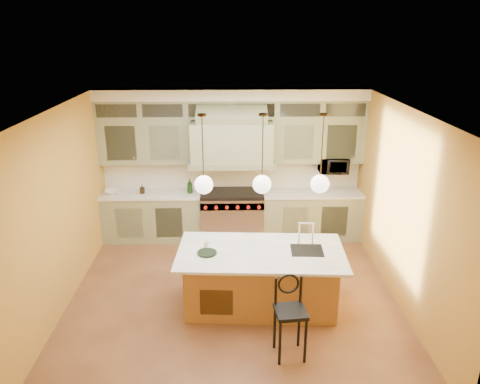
{
  "coord_description": "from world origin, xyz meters",
  "views": [
    {
      "loc": [
        -0.04,
        -6.32,
        3.98
      ],
      "look_at": [
        0.12,
        0.7,
        1.47
      ],
      "focal_mm": 35.0,
      "sensor_mm": 36.0,
      "label": 1
    }
  ],
  "objects_px": {
    "range": "(232,215)",
    "counter_stool": "(290,313)",
    "kitchen_island": "(261,277)",
    "microwave": "(333,165)"
  },
  "relations": [
    {
      "from": "range",
      "to": "counter_stool",
      "type": "distance_m",
      "value": 3.59
    },
    {
      "from": "range",
      "to": "counter_stool",
      "type": "xyz_separation_m",
      "value": [
        0.7,
        -3.52,
        0.13
      ]
    },
    {
      "from": "counter_stool",
      "to": "range",
      "type": "bearing_deg",
      "value": 95.0
    },
    {
      "from": "counter_stool",
      "to": "microwave",
      "type": "bearing_deg",
      "value": 64.7
    },
    {
      "from": "kitchen_island",
      "to": "microwave",
      "type": "xyz_separation_m",
      "value": [
        1.54,
        2.5,
        0.98
      ]
    },
    {
      "from": "kitchen_island",
      "to": "counter_stool",
      "type": "bearing_deg",
      "value": -72.25
    },
    {
      "from": "range",
      "to": "microwave",
      "type": "xyz_separation_m",
      "value": [
        1.95,
        0.11,
        0.96
      ]
    },
    {
      "from": "microwave",
      "to": "kitchen_island",
      "type": "bearing_deg",
      "value": -121.69
    },
    {
      "from": "range",
      "to": "counter_stool",
      "type": "bearing_deg",
      "value": -78.81
    },
    {
      "from": "range",
      "to": "microwave",
      "type": "distance_m",
      "value": 2.18
    }
  ]
}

